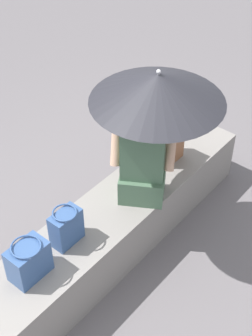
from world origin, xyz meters
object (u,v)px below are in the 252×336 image
person_seated (143,157)px  handbag_black (168,141)px  tote_bag_canvas (29,261)px  shoulder_bag_spare (66,227)px  parasol (158,88)px

person_seated → handbag_black: (-0.50, -0.11, -0.21)m
tote_bag_canvas → shoulder_bag_spare: 0.37m
handbag_black → shoulder_bag_spare: bearing=-0.2°
shoulder_bag_spare → person_seated: bearing=170.5°
person_seated → handbag_black: 0.55m
parasol → shoulder_bag_spare: size_ratio=3.82×
handbag_black → shoulder_bag_spare: 1.21m
person_seated → shoulder_bag_spare: (0.71, -0.12, -0.25)m
person_seated → tote_bag_canvas: person_seated is taller
handbag_black → shoulder_bag_spare: (1.21, -0.00, -0.04)m
person_seated → handbag_black: size_ratio=2.39×
person_seated → parasol: bearing=125.4°
tote_bag_canvas → parasol: bearing=171.3°
tote_bag_canvas → shoulder_bag_spare: bearing=-177.5°
person_seated → parasol: parasol is taller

